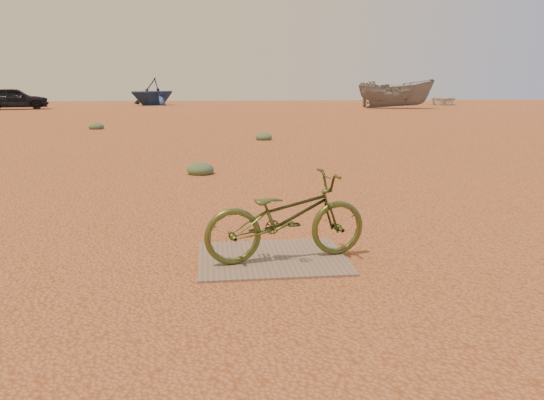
{
  "coord_description": "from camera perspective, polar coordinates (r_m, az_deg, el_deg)",
  "views": [
    {
      "loc": [
        -0.51,
        -5.4,
        1.7
      ],
      "look_at": [
        0.1,
        -0.36,
        0.61
      ],
      "focal_mm": 35.0,
      "sensor_mm": 36.0,
      "label": 1
    }
  ],
  "objects": [
    {
      "name": "boat_mid_right",
      "position": [
        43.18,
        13.13,
        11.05
      ],
      "size": [
        6.16,
        4.25,
        2.23
      ],
      "primitive_type": "imported",
      "rotation": [
        0.0,
        0.0,
        1.17
      ],
      "color": "slate",
      "rests_on": "ground"
    },
    {
      "name": "plywood_board",
      "position": [
        5.35,
        0.0,
        -6.25
      ],
      "size": [
        1.47,
        1.2,
        0.02
      ],
      "primitive_type": "cube",
      "color": "#7A6353",
      "rests_on": "ground"
    },
    {
      "name": "car",
      "position": [
        44.75,
        -25.99,
        9.8
      ],
      "size": [
        5.08,
        3.01,
        1.62
      ],
      "primitive_type": "imported",
      "rotation": [
        0.0,
        0.0,
        1.82
      ],
      "color": "black",
      "rests_on": "ground"
    },
    {
      "name": "kale_c",
      "position": [
        22.78,
        -18.35,
        7.25
      ],
      "size": [
        0.61,
        0.61,
        0.33
      ],
      "primitive_type": "ellipsoid",
      "color": "#456141",
      "rests_on": "ground"
    },
    {
      "name": "ground",
      "position": [
        5.69,
        -1.44,
        -5.26
      ],
      "size": [
        120.0,
        120.0,
        0.0
      ],
      "primitive_type": "plane",
      "color": "#B86C40",
      "rests_on": "ground"
    },
    {
      "name": "boat_far_left",
      "position": [
        50.34,
        -12.75,
        11.33
      ],
      "size": [
        6.22,
        6.22,
        2.48
      ],
      "primitive_type": "imported",
      "rotation": [
        0.0,
        0.0,
        -0.78
      ],
      "color": "navy",
      "rests_on": "ground"
    },
    {
      "name": "boat_far_right",
      "position": [
        52.92,
        17.91,
        10.24
      ],
      "size": [
        4.76,
        5.52,
        0.96
      ],
      "primitive_type": "imported",
      "rotation": [
        0.0,
        0.0,
        -0.37
      ],
      "color": "silver",
      "rests_on": "ground"
    },
    {
      "name": "bicycle",
      "position": [
        5.18,
        1.56,
        -1.81
      ],
      "size": [
        1.71,
        0.85,
        0.86
      ],
      "primitive_type": "imported",
      "rotation": [
        0.0,
        0.0,
        1.75
      ],
      "color": "#455121",
      "rests_on": "plywood_board"
    },
    {
      "name": "kale_b",
      "position": [
        17.26,
        -0.88,
        6.48
      ],
      "size": [
        0.54,
        0.54,
        0.29
      ],
      "primitive_type": "ellipsoid",
      "color": "#456141",
      "rests_on": "ground"
    },
    {
      "name": "kale_a",
      "position": [
        10.6,
        -7.7,
        2.8
      ],
      "size": [
        0.53,
        0.53,
        0.29
      ],
      "primitive_type": "ellipsoid",
      "color": "#456141",
      "rests_on": "ground"
    }
  ]
}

